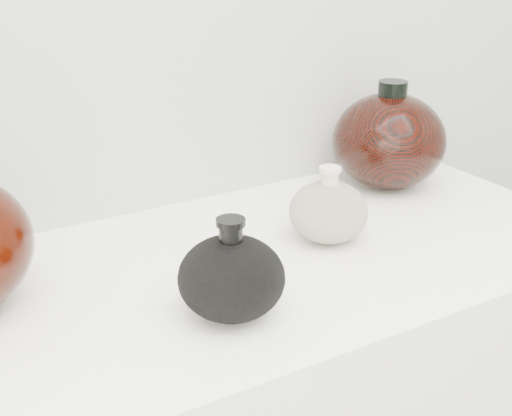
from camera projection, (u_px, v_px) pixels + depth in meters
black_gourd_vase at (231, 277)px, 0.85m from camera, size 0.15×0.15×0.13m
cream_gourd_vase at (328, 211)px, 1.05m from camera, size 0.15×0.15×0.12m
right_round_pot at (389, 140)px, 1.25m from camera, size 0.25×0.25×0.19m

